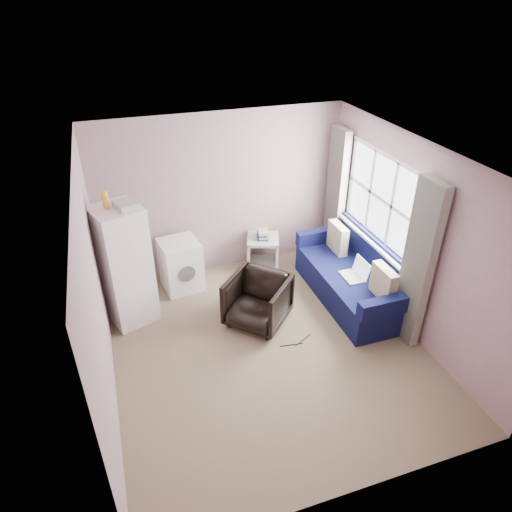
{
  "coord_description": "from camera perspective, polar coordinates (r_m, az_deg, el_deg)",
  "views": [
    {
      "loc": [
        -1.55,
        -4.15,
        4.03
      ],
      "look_at": [
        0.05,
        0.6,
        1.0
      ],
      "focal_mm": 32.0,
      "sensor_mm": 36.0,
      "label": 1
    }
  ],
  "objects": [
    {
      "name": "fridge",
      "position": [
        6.2,
        -16.09,
        -1.12
      ],
      "size": [
        0.74,
        0.74,
        1.9
      ],
      "rotation": [
        0.0,
        0.0,
        0.35
      ],
      "color": "white",
      "rests_on": "ground"
    },
    {
      "name": "floor_cables",
      "position": [
        6.06,
        5.21,
        -10.68
      ],
      "size": [
        0.48,
        0.15,
        0.01
      ],
      "rotation": [
        0.0,
        0.0,
        0.22
      ],
      "color": "black",
      "rests_on": "ground"
    },
    {
      "name": "side_table",
      "position": [
        7.34,
        0.86,
        0.73
      ],
      "size": [
        0.63,
        0.63,
        0.68
      ],
      "rotation": [
        0.0,
        0.0,
        -0.33
      ],
      "color": "#ACADA9",
      "rests_on": "ground"
    },
    {
      "name": "sofa",
      "position": [
        6.79,
        12.48,
        -2.63
      ],
      "size": [
        0.95,
        2.08,
        0.93
      ],
      "rotation": [
        0.0,
        0.0,
        0.0
      ],
      "color": "#0E1340",
      "rests_on": "ground"
    },
    {
      "name": "armchair",
      "position": [
        6.13,
        0.2,
        -5.34
      ],
      "size": [
        1.03,
        1.03,
        0.77
      ],
      "primitive_type": "imported",
      "rotation": [
        0.0,
        0.0,
        -0.78
      ],
      "color": "black",
      "rests_on": "ground"
    },
    {
      "name": "room",
      "position": [
        5.25,
        1.75,
        -0.87
      ],
      "size": [
        3.84,
        4.24,
        2.54
      ],
      "color": "#806D54",
      "rests_on": "ground"
    },
    {
      "name": "window_dressing",
      "position": [
        6.58,
        14.22,
        3.72
      ],
      "size": [
        0.17,
        2.62,
        2.18
      ],
      "color": "white",
      "rests_on": "ground"
    },
    {
      "name": "washing_machine",
      "position": [
        6.9,
        -9.4,
        -0.99
      ],
      "size": [
        0.63,
        0.63,
        0.78
      ],
      "rotation": [
        0.0,
        0.0,
        0.15
      ],
      "color": "white",
      "rests_on": "ground"
    }
  ]
}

